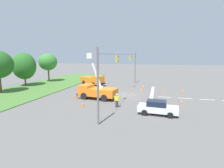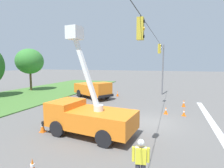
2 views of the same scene
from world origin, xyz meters
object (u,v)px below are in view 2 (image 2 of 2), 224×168
(utility_truck_support_near, at_px, (93,89))
(traffic_cone_lane_edge_b, at_px, (32,167))
(traffic_cone_foreground_left, at_px, (43,126))
(road_worker, at_px, (141,159))
(traffic_cone_foreground_right, at_px, (166,110))
(traffic_cone_near_bucket, at_px, (184,103))
(traffic_cone_mid_left, at_px, (118,93))
(tree_far_east, at_px, (30,61))
(utility_truck_bucket_lift, at_px, (88,114))
(traffic_cone_lane_edge_a, at_px, (184,112))

(utility_truck_support_near, xyz_separation_m, traffic_cone_lane_edge_b, (-15.33, -4.61, -0.83))
(traffic_cone_foreground_left, bearing_deg, utility_truck_support_near, 9.12)
(road_worker, bearing_deg, traffic_cone_foreground_right, -2.97)
(traffic_cone_foreground_left, relative_size, traffic_cone_near_bucket, 1.04)
(traffic_cone_mid_left, height_order, traffic_cone_near_bucket, traffic_cone_mid_left)
(traffic_cone_foreground_left, distance_m, traffic_cone_mid_left, 13.87)
(traffic_cone_near_bucket, bearing_deg, utility_truck_support_near, 84.26)
(traffic_cone_foreground_right, relative_size, traffic_cone_mid_left, 0.89)
(tree_far_east, bearing_deg, utility_truck_bucket_lift, -127.06)
(traffic_cone_near_bucket, relative_size, traffic_cone_lane_edge_b, 1.12)
(road_worker, bearing_deg, utility_truck_bucket_lift, 48.08)
(traffic_cone_lane_edge_a, bearing_deg, traffic_cone_foreground_left, 127.73)
(traffic_cone_mid_left, bearing_deg, traffic_cone_near_bucket, -112.01)
(utility_truck_bucket_lift, height_order, traffic_cone_lane_edge_b, utility_truck_bucket_lift)
(tree_far_east, distance_m, traffic_cone_near_bucket, 24.05)
(traffic_cone_foreground_right, xyz_separation_m, traffic_cone_mid_left, (6.79, 6.70, 0.05))
(traffic_cone_mid_left, relative_size, traffic_cone_lane_edge_b, 1.12)
(tree_far_east, xyz_separation_m, traffic_cone_lane_edge_b, (-17.47, -16.98, -4.54))
(road_worker, bearing_deg, traffic_cone_lane_edge_b, 101.51)
(traffic_cone_near_bucket, height_order, traffic_cone_lane_edge_b, traffic_cone_near_bucket)
(traffic_cone_near_bucket, bearing_deg, tree_far_east, 82.10)
(utility_truck_bucket_lift, distance_m, traffic_cone_lane_edge_a, 8.76)
(traffic_cone_lane_edge_a, height_order, traffic_cone_lane_edge_b, traffic_cone_lane_edge_b)
(road_worker, distance_m, traffic_cone_near_bucket, 13.55)
(traffic_cone_foreground_right, xyz_separation_m, traffic_cone_lane_edge_a, (-0.07, -1.51, -0.03))
(traffic_cone_mid_left, xyz_separation_m, traffic_cone_lane_edge_a, (-6.86, -8.20, -0.08))
(utility_truck_support_near, distance_m, traffic_cone_mid_left, 3.60)
(road_worker, relative_size, traffic_cone_mid_left, 2.26)
(utility_truck_support_near, xyz_separation_m, traffic_cone_foreground_left, (-11.58, -1.86, -0.77))
(utility_truck_bucket_lift, bearing_deg, traffic_cone_mid_left, 9.38)
(traffic_cone_foreground_left, distance_m, traffic_cone_foreground_right, 10.31)
(traffic_cone_mid_left, bearing_deg, traffic_cone_foreground_right, -135.39)
(tree_far_east, relative_size, traffic_cone_lane_edge_b, 9.96)
(road_worker, height_order, traffic_cone_mid_left, road_worker)
(road_worker, xyz_separation_m, traffic_cone_near_bucket, (13.36, -2.18, -0.61))
(traffic_cone_lane_edge_a, bearing_deg, utility_truck_support_near, 67.11)
(utility_truck_bucket_lift, bearing_deg, utility_truck_support_near, 24.05)
(traffic_cone_foreground_right, distance_m, traffic_cone_near_bucket, 3.79)
(traffic_cone_foreground_left, distance_m, traffic_cone_lane_edge_b, 4.66)
(utility_truck_support_near, distance_m, traffic_cone_near_bucket, 11.12)
(traffic_cone_foreground_right, distance_m, traffic_cone_lane_edge_b, 11.81)
(traffic_cone_foreground_right, distance_m, traffic_cone_mid_left, 9.54)
(traffic_cone_foreground_right, relative_size, traffic_cone_lane_edge_a, 1.07)
(tree_far_east, relative_size, traffic_cone_mid_left, 8.87)
(traffic_cone_lane_edge_a, xyz_separation_m, traffic_cone_lane_edge_b, (-10.74, 6.27, 0.03))
(tree_far_east, relative_size, traffic_cone_foreground_left, 8.60)
(tree_far_east, height_order, traffic_cone_foreground_left, tree_far_east)
(traffic_cone_near_bucket, bearing_deg, traffic_cone_foreground_left, 138.74)
(utility_truck_support_near, relative_size, road_worker, 3.53)
(utility_truck_support_near, xyz_separation_m, traffic_cone_mid_left, (2.27, -2.68, -0.78))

